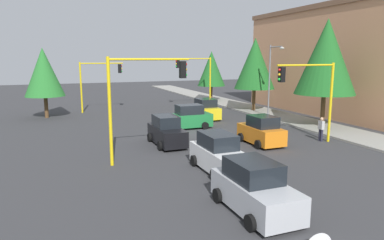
{
  "coord_description": "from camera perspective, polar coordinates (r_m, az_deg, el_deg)",
  "views": [
    {
      "loc": [
        24.73,
        -10.21,
        5.8
      ],
      "look_at": [
        0.72,
        -0.7,
        1.2
      ],
      "focal_mm": 32.72,
      "sensor_mm": 36.0,
      "label": 1
    }
  ],
  "objects": [
    {
      "name": "apartment_block",
      "position": [
        40.37,
        24.02,
        8.82
      ],
      "size": [
        23.11,
        9.3,
        10.98
      ],
      "color": "tan",
      "rests_on": "ground"
    },
    {
      "name": "car_orange",
      "position": [
        24.16,
        11.23,
        -1.81
      ],
      "size": [
        3.62,
        2.02,
        1.98
      ],
      "color": "orange",
      "rests_on": "ground"
    },
    {
      "name": "traffic_signal_near_left",
      "position": [
        24.63,
        18.7,
        5.11
      ],
      "size": [
        0.36,
        4.59,
        5.48
      ],
      "color": "yellow",
      "rests_on": "ground"
    },
    {
      "name": "traffic_signal_near_right",
      "position": [
        19.33,
        -8.15,
        5.09
      ],
      "size": [
        0.36,
        4.59,
        5.87
      ],
      "color": "yellow",
      "rests_on": "ground"
    },
    {
      "name": "car_green",
      "position": [
        29.02,
        -0.72,
        0.37
      ],
      "size": [
        2.0,
        4.02,
        1.98
      ],
      "color": "#1E7238",
      "rests_on": "ground"
    },
    {
      "name": "car_black",
      "position": [
        23.64,
        -4.17,
        -1.9
      ],
      "size": [
        4.12,
        1.92,
        1.98
      ],
      "color": "black",
      "rests_on": "ground"
    },
    {
      "name": "lane_arrow_near",
      "position": [
        16.13,
        6.67,
        -11.03
      ],
      "size": [
        2.4,
        1.1,
        1.1
      ],
      "color": "silver",
      "rests_on": "ground"
    },
    {
      "name": "traffic_signal_far_right",
      "position": [
        39.04,
        -14.98,
        6.85
      ],
      "size": [
        0.36,
        4.59,
        5.37
      ],
      "color": "yellow",
      "rests_on": "ground"
    },
    {
      "name": "tree_opposite_side",
      "position": [
        36.76,
        -23.02,
        7.17
      ],
      "size": [
        3.72,
        3.72,
        6.77
      ],
      "color": "brown",
      "rests_on": "ground"
    },
    {
      "name": "tree_roadside_far",
      "position": [
        47.08,
        3.18,
        8.34
      ],
      "size": [
        3.66,
        3.66,
        6.67
      ],
      "color": "brown",
      "rests_on": "ground"
    },
    {
      "name": "tree_roadside_mid",
      "position": [
        38.47,
        10.21,
        9.03
      ],
      "size": [
        4.32,
        4.32,
        7.9
      ],
      "color": "brown",
      "rests_on": "ground"
    },
    {
      "name": "pedestrian_crossing",
      "position": [
        26.2,
        20.3,
        -1.3
      ],
      "size": [
        0.4,
        0.24,
        1.7
      ],
      "color": "#262638",
      "rests_on": "ground"
    },
    {
      "name": "car_white",
      "position": [
        18.17,
        4.38,
        -5.58
      ],
      "size": [
        4.17,
        1.97,
        1.98
      ],
      "color": "white",
      "rests_on": "ground"
    },
    {
      "name": "tree_roadside_near",
      "position": [
        30.75,
        21.04,
        9.58
      ],
      "size": [
        4.87,
        4.87,
        8.93
      ],
      "color": "brown",
      "rests_on": "ground"
    },
    {
      "name": "ground_plane",
      "position": [
        27.37,
        0.81,
        -2.13
      ],
      "size": [
        120.0,
        120.0,
        0.0
      ],
      "primitive_type": "plane",
      "color": "#353538"
    },
    {
      "name": "car_yellow",
      "position": [
        33.48,
        2.14,
        1.67
      ],
      "size": [
        3.73,
        2.12,
        1.98
      ],
      "color": "yellow",
      "rests_on": "ground"
    },
    {
      "name": "street_lamp_curbside",
      "position": [
        34.38,
        12.89,
        7.43
      ],
      "size": [
        2.15,
        0.28,
        7.0
      ],
      "color": "slate",
      "rests_on": "ground"
    },
    {
      "name": "sidewalk_kerb",
      "position": [
        36.68,
        13.09,
        0.86
      ],
      "size": [
        80.0,
        4.0,
        0.15
      ],
      "primitive_type": "cube",
      "color": "gray",
      "rests_on": "ground"
    },
    {
      "name": "car_silver",
      "position": [
        13.73,
        10.13,
        -10.99
      ],
      "size": [
        4.13,
        2.1,
        1.98
      ],
      "color": "#B2B5BA",
      "rests_on": "ground"
    },
    {
      "name": "traffic_signal_far_left",
      "position": [
        41.91,
        0.76,
        7.81
      ],
      "size": [
        0.36,
        4.59,
        5.84
      ],
      "color": "yellow",
      "rests_on": "ground"
    }
  ]
}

